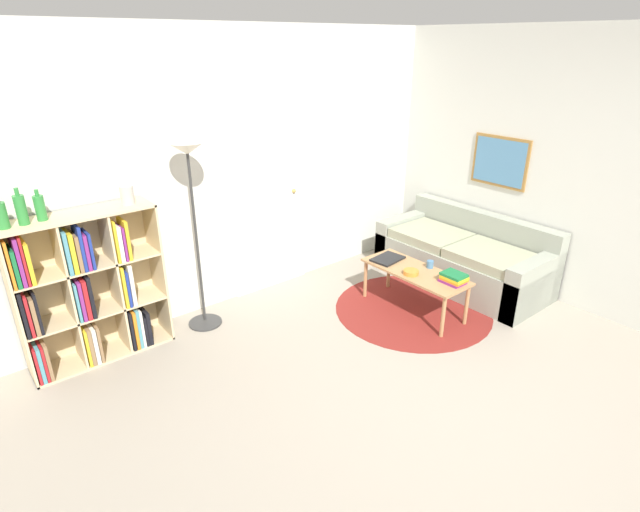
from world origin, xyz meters
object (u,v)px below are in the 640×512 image
Objects in this scene: coffee_table at (415,275)px; bookshelf at (86,291)px; vase_on_shelf at (127,195)px; laptop at (388,259)px; cup at (430,264)px; floor_lamp at (190,181)px; couch at (465,258)px; bottle_right at (40,208)px; bottle_left at (1,215)px; bottle_middle at (21,209)px; bowl at (411,272)px.

bookshelf is at bearing 156.46° from coffee_table.
vase_on_shelf is at bearing 152.48° from coffee_table.
laptop is 4.70× the size of cup.
floor_lamp is 23.53× the size of cup.
bookshelf is 1.17× the size of coffee_table.
couch is at bearing -18.72° from vase_on_shelf.
cup is (2.80, -1.20, -0.15)m from bookshelf.
coffee_table is (-0.93, -0.09, 0.11)m from couch.
floor_lamp is 1.59× the size of coffee_table.
bookshelf reaches higher than couch.
laptop is at bearing 114.54° from cup.
couch is 4.06m from bottle_right.
bookshelf is at bearing 162.84° from laptop.
floor_lamp is 0.51m from vase_on_shelf.
bottle_right is (-2.81, 0.82, 0.91)m from laptop.
vase_on_shelf is at bearing -0.26° from bookshelf.
bookshelf is 0.85m from bottle_left.
bookshelf is at bearing -1.47° from bottle_right.
vase_on_shelf is (-0.50, 0.09, -0.05)m from floor_lamp.
bottle_left is 0.87× the size of bottle_middle.
coffee_table is (1.71, -1.06, -0.99)m from floor_lamp.
couch is 12.47× the size of bowl.
bottle_middle reaches higher than bookshelf.
floor_lamp is at bearing 145.99° from bowl.
bottle_right reaches higher than coffee_table.
bottle_left is at bearing -179.06° from vase_on_shelf.
bookshelf is 0.81m from bottle_middle.
couch reaches higher than bowl.
bottle_middle is at bearing 164.83° from couch.
cup is at bearing -30.67° from floor_lamp.
couch is at bearing -15.02° from laptop.
vase_on_shelf is (-2.21, 1.15, 0.94)m from coffee_table.
floor_lamp reaches higher than laptop.
bottle_left reaches higher than couch.
bookshelf is 3.75m from couch.
couch reaches higher than cup.
laptop is 3.17m from bottle_middle.
coffee_table is 4.01× the size of bottle_middle.
bottle_right is (0.25, 0.02, -0.00)m from bottle_left.
floor_lamp is 2.24m from coffee_table.
coffee_table is 3.21m from bottle_right.
cup is (0.18, -0.39, 0.03)m from laptop.
floor_lamp is 11.65× the size of bowl.
laptop is at bearing -15.22° from bottle_middle.
couch is 1.05m from bowl.
floor_lamp is at bearing -5.10° from bottle_right.
bottle_left is 0.87m from vase_on_shelf.
coffee_table is 3.31m from bottle_middle.
vase_on_shelf is (0.74, 0.01, -0.04)m from bottle_middle.
laptop is (-0.02, 0.34, 0.06)m from coffee_table.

